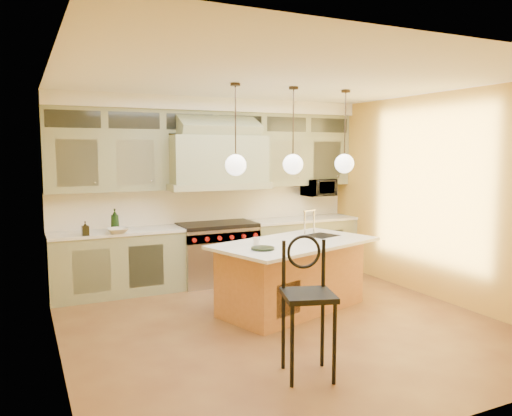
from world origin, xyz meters
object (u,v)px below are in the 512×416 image
range (217,252)px  counter_stool (307,297)px  kitchen_island (292,274)px  microwave (319,188)px

range → counter_stool: bearing=-97.1°
counter_stool → range: bearing=100.0°
range → kitchen_island: 1.74m
range → counter_stool: size_ratio=0.92×
counter_stool → microwave: (2.38, 3.55, 0.70)m
kitchen_island → counter_stool: bearing=-133.2°
counter_stool → microwave: size_ratio=2.41×
range → microwave: (1.95, 0.11, 0.96)m
kitchen_island → microwave: microwave is taller
range → counter_stool: counter_stool is taller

